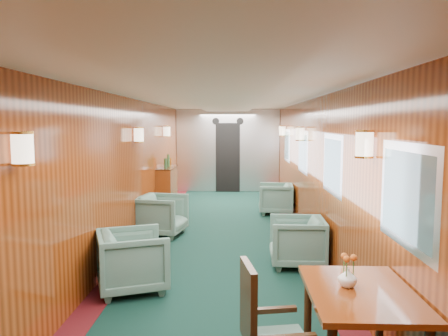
{
  "coord_description": "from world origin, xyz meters",
  "views": [
    {
      "loc": [
        0.21,
        -6.75,
        1.99
      ],
      "look_at": [
        0.0,
        1.43,
        1.15
      ],
      "focal_mm": 35.0,
      "sensor_mm": 36.0,
      "label": 1
    }
  ],
  "objects_px": {
    "credenza": "(167,188)",
    "armchair_right_near": "(297,241)",
    "side_chair": "(265,329)",
    "armchair_right_far": "(276,199)",
    "armchair_left_near": "(133,260)",
    "armchair_left_far": "(162,215)",
    "dining_table": "(360,307)"
  },
  "relations": [
    {
      "from": "armchair_left_far",
      "to": "armchair_right_far",
      "type": "xyz_separation_m",
      "value": [
        2.2,
        1.92,
        -0.03
      ]
    },
    {
      "from": "armchair_right_near",
      "to": "armchair_right_far",
      "type": "height_order",
      "value": "armchair_right_near"
    },
    {
      "from": "armchair_right_near",
      "to": "credenza",
      "type": "bearing_deg",
      "value": -145.53
    },
    {
      "from": "armchair_right_near",
      "to": "armchair_right_far",
      "type": "xyz_separation_m",
      "value": [
        0.03,
        3.54,
        -0.01
      ]
    },
    {
      "from": "credenza",
      "to": "armchair_right_far",
      "type": "bearing_deg",
      "value": -6.11
    },
    {
      "from": "dining_table",
      "to": "side_chair",
      "type": "bearing_deg",
      "value": -170.73
    },
    {
      "from": "side_chair",
      "to": "armchair_left_far",
      "type": "height_order",
      "value": "side_chair"
    },
    {
      "from": "armchair_left_far",
      "to": "side_chair",
      "type": "bearing_deg",
      "value": -150.16
    },
    {
      "from": "armchair_right_far",
      "to": "side_chair",
      "type": "bearing_deg",
      "value": -1.51
    },
    {
      "from": "side_chair",
      "to": "armchair_right_near",
      "type": "relative_size",
      "value": 1.35
    },
    {
      "from": "credenza",
      "to": "armchair_right_near",
      "type": "relative_size",
      "value": 1.7
    },
    {
      "from": "side_chair",
      "to": "credenza",
      "type": "height_order",
      "value": "credenza"
    },
    {
      "from": "armchair_left_far",
      "to": "dining_table",
      "type": "bearing_deg",
      "value": -142.31
    },
    {
      "from": "side_chair",
      "to": "armchair_right_near",
      "type": "xyz_separation_m",
      "value": [
        0.66,
        3.05,
        -0.21
      ]
    },
    {
      "from": "side_chair",
      "to": "armchair_left_far",
      "type": "xyz_separation_m",
      "value": [
        -1.51,
        4.67,
        -0.19
      ]
    },
    {
      "from": "armchair_left_near",
      "to": "armchair_left_far",
      "type": "distance_m",
      "value": 2.58
    },
    {
      "from": "side_chair",
      "to": "armchair_right_far",
      "type": "height_order",
      "value": "side_chair"
    },
    {
      "from": "credenza",
      "to": "armchair_right_near",
      "type": "bearing_deg",
      "value": -57.58
    },
    {
      "from": "armchair_right_near",
      "to": "armchair_right_far",
      "type": "bearing_deg",
      "value": -178.43
    },
    {
      "from": "side_chair",
      "to": "credenza",
      "type": "relative_size",
      "value": 0.8
    },
    {
      "from": "armchair_right_far",
      "to": "credenza",
      "type": "bearing_deg",
      "value": -91.65
    },
    {
      "from": "armchair_left_near",
      "to": "armchair_right_far",
      "type": "height_order",
      "value": "armchair_left_near"
    },
    {
      "from": "dining_table",
      "to": "armchair_right_near",
      "type": "height_order",
      "value": "dining_table"
    },
    {
      "from": "dining_table",
      "to": "credenza",
      "type": "xyz_separation_m",
      "value": [
        -2.45,
        6.75,
        -0.16
      ]
    },
    {
      "from": "armchair_right_far",
      "to": "armchair_right_near",
      "type": "bearing_deg",
      "value": 3.98
    },
    {
      "from": "dining_table",
      "to": "armchair_left_far",
      "type": "bearing_deg",
      "value": 116.21
    },
    {
      "from": "side_chair",
      "to": "armchair_right_near",
      "type": "distance_m",
      "value": 3.13
    },
    {
      "from": "side_chair",
      "to": "armchair_right_near",
      "type": "bearing_deg",
      "value": 68.28
    },
    {
      "from": "side_chair",
      "to": "armchair_right_far",
      "type": "bearing_deg",
      "value": 74.51
    },
    {
      "from": "credenza",
      "to": "armchair_left_far",
      "type": "distance_m",
      "value": 2.2
    },
    {
      "from": "credenza",
      "to": "armchair_left_far",
      "type": "height_order",
      "value": "credenza"
    },
    {
      "from": "armchair_left_near",
      "to": "armchair_right_far",
      "type": "distance_m",
      "value": 4.98
    }
  ]
}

